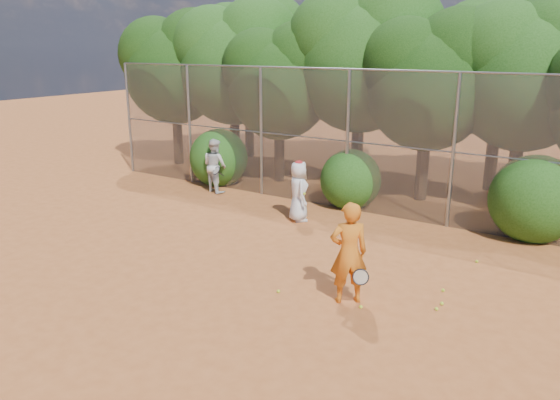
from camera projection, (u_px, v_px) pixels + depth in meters
The scene contains 23 objects.
ground at pixel (253, 291), 10.70m from camera, with size 80.00×80.00×0.00m, color #AA5626.
fence_back at pixel (376, 142), 15.02m from camera, with size 20.05×0.09×4.03m.
tree_0 at pixel (176, 64), 21.06m from camera, with size 4.38×3.81×6.00m.
tree_1 at pixel (235, 58), 20.08m from camera, with size 4.64×4.03×6.35m.
tree_2 at pixel (281, 77), 18.36m from camera, with size 3.99×3.47×5.47m.
tree_3 at pixel (363, 53), 17.62m from camera, with size 4.89×4.26×6.70m.
tree_4 at pixel (431, 76), 16.00m from camera, with size 4.19×3.64×5.73m.
tree_5 at pixel (529, 67), 15.24m from camera, with size 4.51×3.92×6.17m.
tree_9 at pixel (250, 52), 22.41m from camera, with size 4.83×4.20×6.62m.
tree_10 at pixel (364, 45), 19.85m from camera, with size 5.15×4.48×7.06m.
tree_11 at pixel (504, 61), 17.03m from camera, with size 4.64×4.03×6.35m.
bush_0 at pixel (219, 155), 18.65m from camera, with size 2.00×2.00×2.00m, color #1B4711.
bush_1 at pixel (351, 177), 16.05m from camera, with size 1.80×1.80×1.80m, color #1B4711.
bush_2 at pixel (535, 195), 13.36m from camera, with size 2.20×2.20×2.20m, color #1B4711.
player_yellow at pixel (349, 253), 10.01m from camera, with size 0.93×0.81×1.94m.
player_teen at pixel (299, 191), 14.76m from camera, with size 0.94×0.94×1.68m.
player_white at pixel (215, 166), 17.66m from camera, with size 0.98×0.87×1.75m.
ball_0 at pixel (442, 304), 10.10m from camera, with size 0.07×0.07×0.07m, color #BBDA27.
ball_1 at pixel (443, 290), 10.65m from camera, with size 0.07×0.07×0.07m, color #BBDA27.
ball_2 at pixel (361, 307), 9.97m from camera, with size 0.07×0.07×0.07m, color #BBDA27.
ball_3 at pixel (436, 309), 9.89m from camera, with size 0.07×0.07×0.07m, color #BBDA27.
ball_4 at pixel (278, 291), 10.60m from camera, with size 0.07×0.07×0.07m, color #BBDA27.
ball_5 at pixel (477, 261), 12.06m from camera, with size 0.07×0.07×0.07m, color #BBDA27.
Camera 1 is at (5.81, -7.90, 4.66)m, focal length 35.00 mm.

